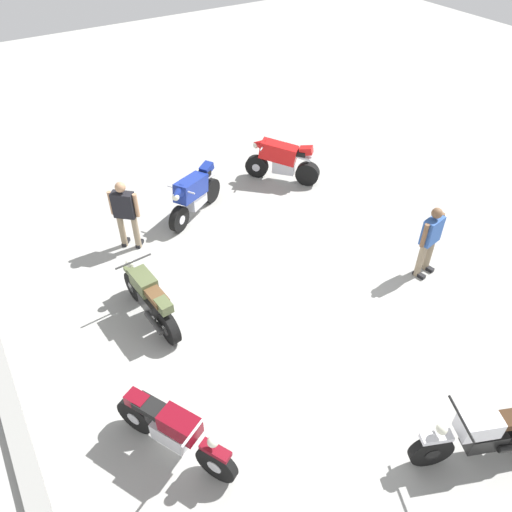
# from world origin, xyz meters

# --- Properties ---
(ground_plane) EXTENTS (40.00, 40.00, 0.00)m
(ground_plane) POSITION_xyz_m (0.00, 0.00, 0.00)
(ground_plane) COLOR #9E9E99
(curb_edge) EXTENTS (14.00, 0.30, 0.15)m
(curb_edge) POSITION_xyz_m (0.00, 4.60, 0.07)
(curb_edge) COLOR gray
(curb_edge) RESTS_ON ground
(motorcycle_silver_cruiser) EXTENTS (1.00, 1.98, 1.09)m
(motorcycle_silver_cruiser) POSITION_xyz_m (-3.79, -0.99, 0.52)
(motorcycle_silver_cruiser) COLOR black
(motorcycle_silver_cruiser) RESTS_ON ground
(motorcycle_red_sportbike) EXTENTS (1.58, 1.44, 1.14)m
(motorcycle_red_sportbike) POSITION_xyz_m (4.03, -2.88, 0.59)
(motorcycle_red_sportbike) COLOR black
(motorcycle_red_sportbike) RESTS_ON ground
(motorcycle_olive_vintage) EXTENTS (1.96, 0.70, 1.07)m
(motorcycle_olive_vintage) POSITION_xyz_m (1.22, 1.91, 0.49)
(motorcycle_olive_vintage) COLOR black
(motorcycle_olive_vintage) RESTS_ON ground
(motorcycle_maroon_cruiser) EXTENTS (1.91, 1.07, 1.09)m
(motorcycle_maroon_cruiser) POSITION_xyz_m (-1.42, 2.67, 0.52)
(motorcycle_maroon_cruiser) COLOR black
(motorcycle_maroon_cruiser) RESTS_ON ground
(motorcycle_blue_sportbike) EXTENTS (1.18, 1.77, 1.14)m
(motorcycle_blue_sportbike) POSITION_xyz_m (3.79, -0.26, 0.59)
(motorcycle_blue_sportbike) COLOR black
(motorcycle_blue_sportbike) RESTS_ON ground
(person_in_black_shirt) EXTENTS (0.53, 0.55, 1.63)m
(person_in_black_shirt) POSITION_xyz_m (3.47, 1.46, 0.92)
(person_in_black_shirt) COLOR gray
(person_in_black_shirt) RESTS_ON ground
(person_in_blue_shirt) EXTENTS (0.37, 0.63, 1.58)m
(person_in_blue_shirt) POSITION_xyz_m (-0.50, -3.32, 0.89)
(person_in_blue_shirt) COLOR gray
(person_in_blue_shirt) RESTS_ON ground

